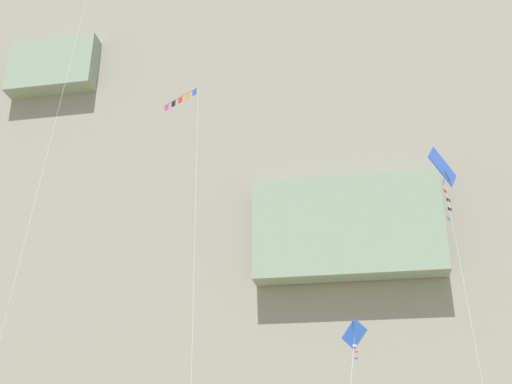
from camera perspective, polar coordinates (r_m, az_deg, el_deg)
The scene contains 4 objects.
cliff_face at distance 69.13m, azimuth 8.44°, elevation -1.23°, with size 180.00×31.34×60.31m.
kite_diamond_upper_right at distance 28.96m, azimuth 8.92°, elevation -13.69°, with size 1.73×4.94×9.70m.
kite_banner_upper_left at distance 34.78m, azimuth -6.73°, elevation 4.65°, with size 4.03×5.06×23.39m.
kite_diamond_high_left at distance 33.77m, azimuth 16.79°, elevation 1.75°, with size 1.60×2.80×19.07m.
Camera 1 is at (0.99, 1.34, 3.22)m, focal length 43.66 mm.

